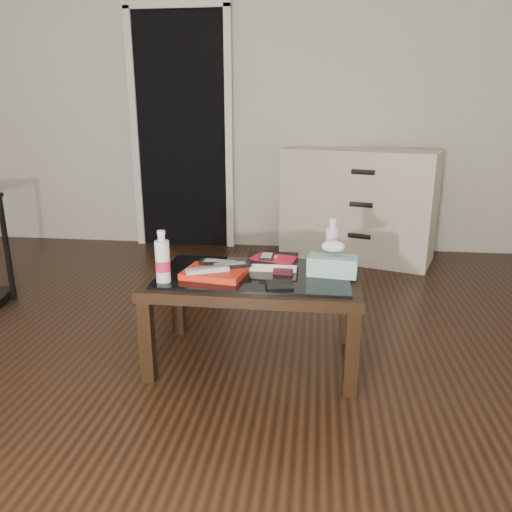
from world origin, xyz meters
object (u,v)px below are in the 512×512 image
at_px(textbook, 273,262).
at_px(water_bottle_left, 162,256).
at_px(tissue_box, 332,266).
at_px(water_bottle_right, 332,242).
at_px(dresser, 359,205).
at_px(coffee_table, 254,286).

bearing_deg(textbook, water_bottle_left, -149.76).
bearing_deg(tissue_box, water_bottle_right, 97.82).
distance_m(textbook, water_bottle_right, 0.31).
xyz_separation_m(textbook, water_bottle_right, (0.29, 0.06, 0.10)).
bearing_deg(dresser, water_bottle_left, -97.92).
distance_m(dresser, tissue_box, 1.87).
height_order(coffee_table, tissue_box, tissue_box).
xyz_separation_m(water_bottle_left, tissue_box, (0.77, 0.19, -0.07)).
bearing_deg(water_bottle_right, coffee_table, -153.95).
bearing_deg(tissue_box, textbook, 168.23).
bearing_deg(water_bottle_right, dresser, 81.38).
xyz_separation_m(coffee_table, water_bottle_right, (0.37, 0.18, 0.18)).
bearing_deg(water_bottle_left, dresser, 63.49).
distance_m(dresser, water_bottle_right, 1.72).
xyz_separation_m(coffee_table, water_bottle_left, (-0.40, -0.17, 0.18)).
distance_m(coffee_table, textbook, 0.17).
bearing_deg(coffee_table, water_bottle_right, 26.05).
distance_m(water_bottle_left, tissue_box, 0.79).
xyz_separation_m(dresser, water_bottle_left, (-1.02, -2.05, 0.13)).
distance_m(coffee_table, dresser, 1.98).
relative_size(dresser, textbook, 5.19).
xyz_separation_m(dresser, textbook, (-0.55, -1.76, 0.03)).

